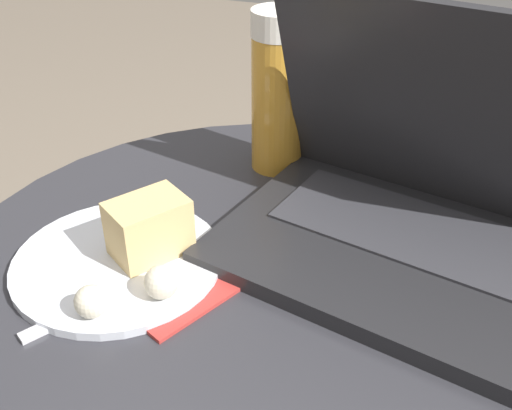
# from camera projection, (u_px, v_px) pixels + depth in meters

# --- Properties ---
(table) EXTENTS (0.67, 0.67, 0.56)m
(table) POSITION_uv_depth(u_px,v_px,m) (268.00, 376.00, 0.68)
(table) COLOR black
(table) RESTS_ON ground_plane
(napkin) EXTENTS (0.24, 0.21, 0.00)m
(napkin) POSITION_uv_depth(u_px,v_px,m) (154.00, 256.00, 0.61)
(napkin) COLOR #B7332D
(napkin) RESTS_ON table
(laptop) EXTENTS (0.39, 0.31, 0.25)m
(laptop) POSITION_uv_depth(u_px,v_px,m) (409.00, 206.00, 0.60)
(laptop) COLOR #232326
(laptop) RESTS_ON table
(beer_glass) EXTENTS (0.07, 0.07, 0.20)m
(beer_glass) POSITION_uv_depth(u_px,v_px,m) (278.00, 93.00, 0.72)
(beer_glass) COLOR gold
(beer_glass) RESTS_ON table
(snack_plate) EXTENTS (0.21, 0.21, 0.07)m
(snack_plate) POSITION_uv_depth(u_px,v_px,m) (130.00, 252.00, 0.59)
(snack_plate) COLOR silver
(snack_plate) RESTS_ON table
(fork) EXTENTS (0.10, 0.15, 0.00)m
(fork) POSITION_uv_depth(u_px,v_px,m) (120.00, 292.00, 0.56)
(fork) COLOR silver
(fork) RESTS_ON table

